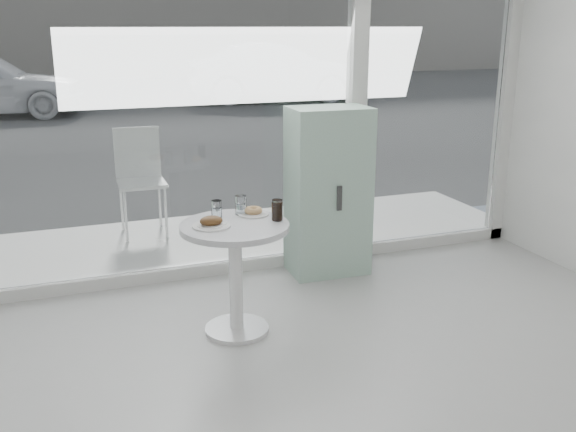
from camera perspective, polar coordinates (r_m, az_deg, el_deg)
name	(u,v)px	position (r m, az deg, el deg)	size (l,w,h in m)	color
storefront	(264,65)	(5.24, -2.16, 13.25)	(5.00, 0.14, 3.00)	silver
main_table	(235,256)	(4.27, -4.72, -3.53)	(0.72, 0.72, 0.77)	white
patio_deck	(233,237)	(6.30, -4.90, -1.88)	(5.60, 1.60, 0.05)	white
street	(112,103)	(18.15, -15.41, 9.66)	(40.00, 24.00, 0.00)	#323232
mint_cabinet	(328,192)	(5.31, 3.58, 2.17)	(0.66, 0.46, 1.39)	#8BB19B
patio_chair	(140,174)	(6.39, -13.02, 3.65)	(0.44, 0.44, 1.02)	white
car_silver	(276,73)	(17.77, -1.08, 12.62)	(1.64, 4.71, 1.55)	#AFB1B7
plate_fritter	(212,223)	(4.16, -6.79, -0.59)	(0.25, 0.25, 0.07)	silver
plate_donut	(253,212)	(4.39, -3.09, 0.36)	(0.21, 0.21, 0.05)	silver
water_tumbler_a	(217,210)	(4.35, -6.36, 0.54)	(0.07, 0.07, 0.12)	white
water_tumbler_b	(241,206)	(4.40, -4.20, 0.88)	(0.08, 0.08, 0.13)	white
cola_glass	(277,210)	(4.25, -0.97, 0.50)	(0.07, 0.07, 0.14)	white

